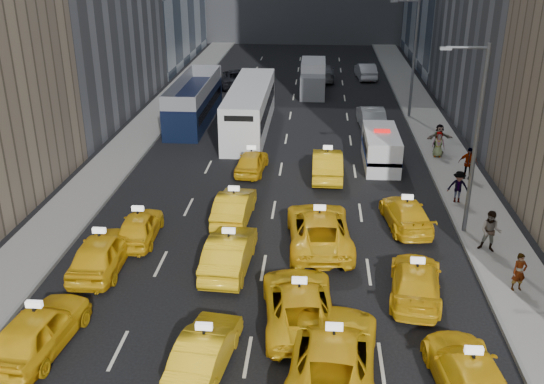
% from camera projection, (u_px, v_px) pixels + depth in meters
% --- Properties ---
extents(sidewalk_west, '(3.00, 90.00, 0.15)m').
position_uv_depth(sidewalk_west, '(136.00, 139.00, 42.38)').
color(sidewalk_west, gray).
rests_on(sidewalk_west, ground).
extents(sidewalk_east, '(3.00, 90.00, 0.15)m').
position_uv_depth(sidewalk_east, '(440.00, 146.00, 40.91)').
color(sidewalk_east, gray).
rests_on(sidewalk_east, ground).
extents(curb_west, '(0.15, 90.00, 0.18)m').
position_uv_depth(curb_west, '(156.00, 139.00, 42.27)').
color(curb_west, slate).
rests_on(curb_west, ground).
extents(curb_east, '(0.15, 90.00, 0.18)m').
position_uv_depth(curb_east, '(419.00, 145.00, 41.01)').
color(curb_east, slate).
rests_on(curb_east, ground).
extents(streetlight_near, '(2.15, 0.22, 9.00)m').
position_uv_depth(streetlight_near, '(474.00, 135.00, 27.18)').
color(streetlight_near, '#595B60').
rests_on(streetlight_near, ground).
extents(streetlight_far, '(2.15, 0.22, 9.00)m').
position_uv_depth(streetlight_far, '(413.00, 55.00, 45.54)').
color(streetlight_far, '#595B60').
rests_on(streetlight_far, ground).
extents(taxi_4, '(2.43, 4.92, 1.61)m').
position_uv_depth(taxi_4, '(39.00, 330.00, 20.62)').
color(taxi_4, yellow).
rests_on(taxi_4, ground).
extents(taxi_5, '(2.03, 4.40, 1.40)m').
position_uv_depth(taxi_5, '(205.00, 350.00, 19.79)').
color(taxi_5, yellow).
rests_on(taxi_5, ground).
extents(taxi_6, '(3.19, 6.19, 1.67)m').
position_uv_depth(taxi_6, '(333.00, 354.00, 19.37)').
color(taxi_6, yellow).
rests_on(taxi_6, ground).
extents(taxi_7, '(2.55, 5.17, 1.44)m').
position_uv_depth(taxi_7, '(470.00, 375.00, 18.61)').
color(taxi_7, yellow).
rests_on(taxi_7, ground).
extents(taxi_8, '(2.00, 4.79, 1.62)m').
position_uv_depth(taxi_8, '(102.00, 252.00, 25.67)').
color(taxi_8, yellow).
rests_on(taxi_8, ground).
extents(taxi_9, '(1.95, 4.92, 1.59)m').
position_uv_depth(taxi_9, '(229.00, 252.00, 25.70)').
color(taxi_9, yellow).
rests_on(taxi_9, ground).
extents(taxi_10, '(3.13, 5.76, 1.53)m').
position_uv_depth(taxi_10, '(299.00, 304.00, 22.16)').
color(taxi_10, yellow).
rests_on(taxi_10, ground).
extents(taxi_11, '(2.57, 5.00, 1.39)m').
position_uv_depth(taxi_11, '(416.00, 281.00, 23.76)').
color(taxi_11, yellow).
rests_on(taxi_11, ground).
extents(taxi_12, '(1.82, 4.17, 1.40)m').
position_uv_depth(taxi_12, '(139.00, 226.00, 28.19)').
color(taxi_12, yellow).
rests_on(taxi_12, ground).
extents(taxi_13, '(1.80, 4.64, 1.51)m').
position_uv_depth(taxi_13, '(234.00, 206.00, 30.13)').
color(taxi_13, yellow).
rests_on(taxi_13, ground).
extents(taxi_14, '(3.23, 6.23, 1.68)m').
position_uv_depth(taxi_14, '(319.00, 229.00, 27.66)').
color(taxi_14, yellow).
rests_on(taxi_14, ground).
extents(taxi_15, '(2.45, 4.86, 1.35)m').
position_uv_depth(taxi_15, '(406.00, 214.00, 29.51)').
color(taxi_15, yellow).
rests_on(taxi_15, ground).
extents(taxi_16, '(1.90, 4.09, 1.36)m').
position_uv_depth(taxi_16, '(252.00, 162.00, 36.32)').
color(taxi_16, yellow).
rests_on(taxi_16, ground).
extents(taxi_17, '(1.74, 4.95, 1.63)m').
position_uv_depth(taxi_17, '(327.00, 164.00, 35.54)').
color(taxi_17, yellow).
rests_on(taxi_17, ground).
extents(nypd_van, '(2.63, 5.48, 2.27)m').
position_uv_depth(nypd_van, '(381.00, 149.00, 37.42)').
color(nypd_van, white).
rests_on(nypd_van, ground).
extents(double_decker, '(3.52, 11.21, 3.21)m').
position_uv_depth(double_decker, '(194.00, 101.00, 46.07)').
color(double_decker, black).
rests_on(double_decker, ground).
extents(city_bus, '(3.15, 12.75, 3.27)m').
position_uv_depth(city_bus, '(250.00, 109.00, 43.86)').
color(city_bus, white).
rests_on(city_bus, ground).
extents(box_truck, '(2.80, 6.45, 2.86)m').
position_uv_depth(box_truck, '(313.00, 78.00, 54.26)').
color(box_truck, white).
rests_on(box_truck, ground).
extents(misc_car_0, '(1.99, 4.98, 1.61)m').
position_uv_depth(misc_car_0, '(371.00, 117.00, 44.85)').
color(misc_car_0, '#9B9EA2').
rests_on(misc_car_0, ground).
extents(misc_car_1, '(3.37, 6.11, 1.62)m').
position_uv_depth(misc_car_1, '(236.00, 78.00, 57.10)').
color(misc_car_1, black).
rests_on(misc_car_1, ground).
extents(misc_car_2, '(2.33, 5.41, 1.55)m').
position_uv_depth(misc_car_2, '(324.00, 73.00, 59.41)').
color(misc_car_2, slate).
rests_on(misc_car_2, ground).
extents(misc_car_3, '(1.93, 4.16, 1.38)m').
position_uv_depth(misc_car_3, '(263.00, 77.00, 58.08)').
color(misc_car_3, black).
rests_on(misc_car_3, ground).
extents(misc_car_4, '(2.08, 4.86, 1.56)m').
position_uv_depth(misc_car_4, '(366.00, 71.00, 60.13)').
color(misc_car_4, '#AEAFB6').
rests_on(misc_car_4, ground).
extents(pedestrian_0, '(0.65, 0.49, 1.60)m').
position_uv_depth(pedestrian_0, '(519.00, 272.00, 23.88)').
color(pedestrian_0, gray).
rests_on(pedestrian_0, sidewalk_east).
extents(pedestrian_1, '(1.05, 0.82, 1.92)m').
position_uv_depth(pedestrian_1, '(491.00, 231.00, 26.80)').
color(pedestrian_1, gray).
rests_on(pedestrian_1, sidewalk_east).
extents(pedestrian_2, '(1.17, 0.64, 1.72)m').
position_uv_depth(pedestrian_2, '(458.00, 187.00, 31.83)').
color(pedestrian_2, gray).
rests_on(pedestrian_2, sidewalk_east).
extents(pedestrian_3, '(1.20, 0.83, 1.86)m').
position_uv_depth(pedestrian_3, '(468.00, 163.00, 34.93)').
color(pedestrian_3, gray).
rests_on(pedestrian_3, sidewalk_east).
extents(pedestrian_4, '(0.86, 0.54, 1.65)m').
position_uv_depth(pedestrian_4, '(438.00, 144.00, 38.43)').
color(pedestrian_4, gray).
rests_on(pedestrian_4, sidewalk_east).
extents(pedestrian_5, '(1.80, 0.86, 1.87)m').
position_uv_depth(pedestrian_5, '(439.00, 138.00, 39.19)').
color(pedestrian_5, gray).
rests_on(pedestrian_5, sidewalk_east).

